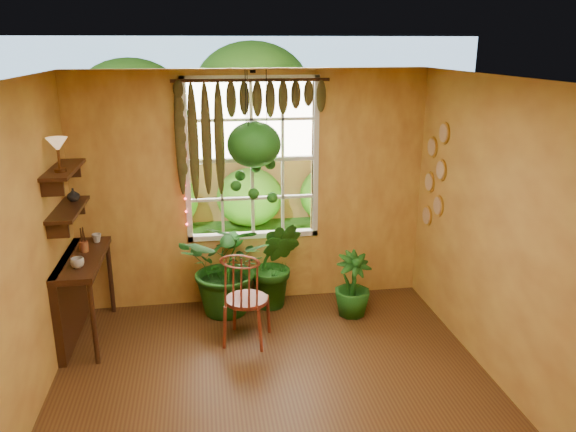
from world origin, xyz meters
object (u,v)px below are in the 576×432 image
at_px(potted_plant_mid, 275,264).
at_px(windsor_chair, 246,312).
at_px(hanging_basket, 254,150).
at_px(counter_ledge, 75,289).
at_px(potted_plant_left, 229,266).

bearing_deg(potted_plant_mid, windsor_chair, -118.05).
bearing_deg(hanging_basket, potted_plant_mid, -2.82).
distance_m(counter_ledge, potted_plant_mid, 2.17).
distance_m(counter_ledge, windsor_chair, 1.78).
relative_size(potted_plant_left, hanging_basket, 0.80).
xyz_separation_m(counter_ledge, potted_plant_mid, (2.13, 0.39, -0.02)).
bearing_deg(hanging_basket, counter_ledge, -168.05).
distance_m(potted_plant_left, hanging_basket, 1.33).
height_order(counter_ledge, potted_plant_left, potted_plant_left).
relative_size(counter_ledge, hanging_basket, 0.84).
height_order(counter_ledge, hanging_basket, hanging_basket).
xyz_separation_m(counter_ledge, hanging_basket, (1.91, 0.40, 1.31)).
bearing_deg(potted_plant_mid, hanging_basket, 177.18).
distance_m(windsor_chair, potted_plant_mid, 0.88).
distance_m(windsor_chair, potted_plant_left, 0.74).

